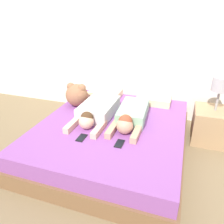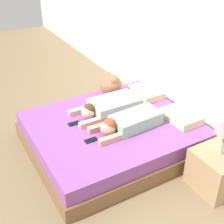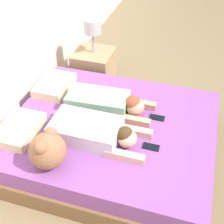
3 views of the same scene
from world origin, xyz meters
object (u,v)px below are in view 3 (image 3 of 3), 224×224
pillow_head_right (55,85)px  person_left (95,132)px  nightstand (94,64)px  pillow_head_left (19,129)px  cell_phone_left (151,147)px  bed (112,138)px  person_right (109,103)px  plush_toy (48,150)px  cell_phone_right (157,118)px

pillow_head_right → person_left: bearing=-131.6°
nightstand → pillow_head_left: bearing=173.9°
cell_phone_left → bed: bearing=64.8°
person_left → person_right: (0.45, 0.01, 0.00)m
person_left → person_right: 0.45m
person_left → plush_toy: 0.49m
bed → person_right: 0.36m
pillow_head_right → cell_phone_left: pillow_head_right is taller
cell_phone_right → nightstand: (0.98, 1.03, -0.11)m
bed → cell_phone_right: cell_phone_right is taller
nightstand → plush_toy: bearing=-171.6°
cell_phone_right → cell_phone_left: bearing=-176.6°
cell_phone_left → nightstand: 1.76m
person_left → cell_phone_right: (0.46, -0.49, -0.08)m
pillow_head_right → person_right: (-0.17, -0.69, 0.03)m
person_left → plush_toy: size_ratio=2.76×
person_left → nightstand: nightstand is taller
pillow_head_right → plush_toy: (-1.03, -0.44, 0.12)m
pillow_head_left → plush_toy: bearing=-120.8°
cell_phone_right → pillow_head_right: bearing=82.2°
pillow_head_right → cell_phone_right: bearing=-97.8°
person_left → cell_phone_left: bearing=-85.7°
bed → pillow_head_left: (-0.38, 0.79, 0.24)m
cell_phone_left → cell_phone_right: bearing=3.4°
nightstand → person_right: bearing=-152.2°
bed → nightstand: 1.35m
cell_phone_left → cell_phone_right: same height
cell_phone_right → plush_toy: bearing=138.9°
person_right → pillow_head_left: bearing=130.6°
nightstand → cell_phone_right: bearing=-133.7°
bed → person_right: size_ratio=2.27×
pillow_head_left → bed: bearing=-64.2°
bed → pillow_head_right: bearing=64.2°
bed → pillow_head_right: pillow_head_right is taller
person_right → cell_phone_right: person_right is taller
cell_phone_right → nightstand: 1.42m
bed → pillow_head_left: pillow_head_left is taller
pillow_head_left → cell_phone_left: size_ratio=3.24×
pillow_head_left → plush_toy: (-0.26, -0.44, 0.12)m
person_right → plush_toy: bearing=163.7°
pillow_head_left → person_right: bearing=-49.4°
plush_toy → nightstand: nightstand is taller
pillow_head_left → cell_phone_right: (0.60, -1.19, -0.04)m
pillow_head_left → pillow_head_right: bearing=0.0°
pillow_head_left → pillow_head_right: 0.77m
person_left → person_right: size_ratio=1.01×
bed → pillow_head_right: (0.38, 0.79, 0.24)m
bed → cell_phone_right: (0.22, -0.40, 0.20)m
person_left → plush_toy: plush_toy is taller
plush_toy → nightstand: size_ratio=0.37×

